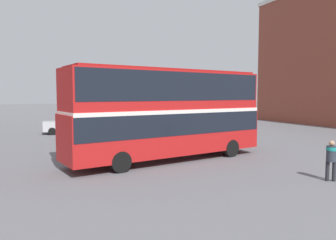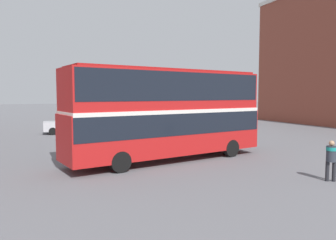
# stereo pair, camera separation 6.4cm
# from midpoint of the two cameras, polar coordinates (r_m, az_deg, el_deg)

# --- Properties ---
(ground_plane) EXTENTS (240.00, 240.00, 0.00)m
(ground_plane) POSITION_cam_midpoint_polar(r_m,az_deg,el_deg) (18.50, 0.20, -6.66)
(ground_plane) COLOR slate
(double_decker_bus) EXTENTS (11.50, 4.70, 4.88)m
(double_decker_bus) POSITION_cam_midpoint_polar(r_m,az_deg,el_deg) (17.58, -0.10, 1.91)
(double_decker_bus) COLOR red
(double_decker_bus) RESTS_ON ground_plane
(pedestrian_foreground) EXTENTS (0.57, 0.57, 1.69)m
(pedestrian_foreground) POSITION_cam_midpoint_polar(r_m,az_deg,el_deg) (15.06, 26.45, -5.68)
(pedestrian_foreground) COLOR #232328
(pedestrian_foreground) RESTS_ON ground_plane
(parked_car_kerb_near) EXTENTS (4.12, 2.03, 1.69)m
(parked_car_kerb_near) POSITION_cam_midpoint_polar(r_m,az_deg,el_deg) (31.54, -17.29, -0.71)
(parked_car_kerb_near) COLOR silver
(parked_car_kerb_near) RESTS_ON ground_plane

